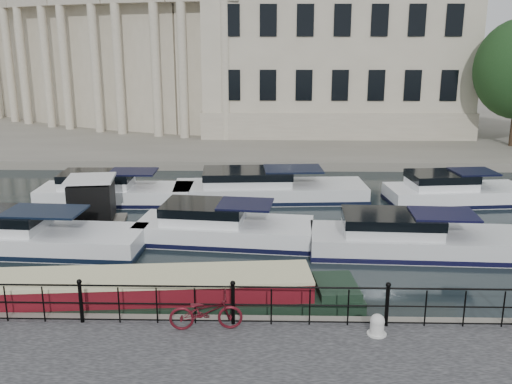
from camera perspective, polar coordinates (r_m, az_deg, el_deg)
ground_plane at (r=17.66m, az=-1.81°, el=-11.15°), size 160.00×160.00×0.00m
far_bank at (r=55.33m, az=0.39°, el=7.27°), size 120.00×42.00×0.55m
railing at (r=15.11m, az=-2.32°, el=-10.83°), size 24.14×0.14×1.22m
civic_building at (r=50.56m, az=-0.85°, el=14.22°), size 53.55×31.84×16.85m
bicycle at (r=14.97m, az=-5.04°, el=-11.81°), size 1.93×0.82×0.99m
mooring_bollard at (r=15.09m, az=12.02°, el=-12.88°), size 0.50×0.50×0.56m
narrowboat at (r=17.46m, az=-14.50°, el=-10.64°), size 14.90×3.30×1.54m
harbour_hut at (r=25.46m, az=-16.08°, el=-1.13°), size 2.95×2.57×2.16m
cabin_cruisers at (r=25.05m, az=-1.59°, el=-2.19°), size 27.13×10.60×1.99m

